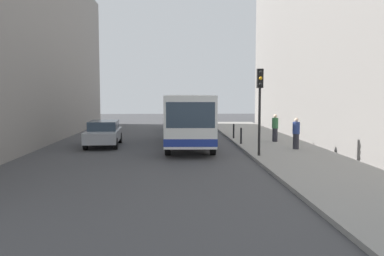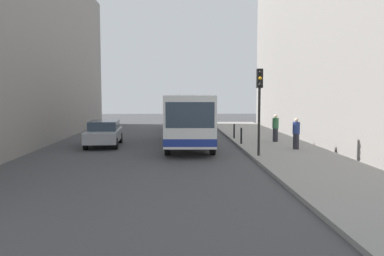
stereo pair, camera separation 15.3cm
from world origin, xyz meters
The scene contains 11 objects.
ground_plane centered at (0.00, 0.00, 0.00)m, with size 80.00×80.00×0.00m, color #424244.
sidewalk centered at (5.40, 0.00, 0.07)m, with size 4.40×40.00×0.15m, color gray.
building_right centered at (11.50, 4.00, 6.97)m, with size 7.00×32.00×13.93m, color gray.
bus centered at (0.47, 2.62, 1.73)m, with size 2.91×11.10×3.00m.
car_beside_bus centered at (-4.64, 2.34, 0.78)m, with size 2.04×4.49×1.48m.
car_behind_bus centered at (0.32, 11.93, 0.78)m, with size 2.13×4.52×1.48m.
traffic_light centered at (3.55, -2.67, 3.01)m, with size 0.28×0.33×4.10m.
bollard_near centered at (3.45, 1.82, 0.62)m, with size 0.11×0.11×0.95m, color black.
bollard_mid centered at (3.45, 4.70, 0.62)m, with size 0.11×0.11×0.95m, color black.
pedestrian_near_signal centered at (5.98, -0.56, 0.98)m, with size 0.38×0.38×1.66m.
pedestrian_mid_sidewalk centered at (5.72, 2.82, 0.99)m, with size 0.38×0.38×1.68m.
Camera 2 is at (-0.37, -21.33, 3.08)m, focal length 37.36 mm.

